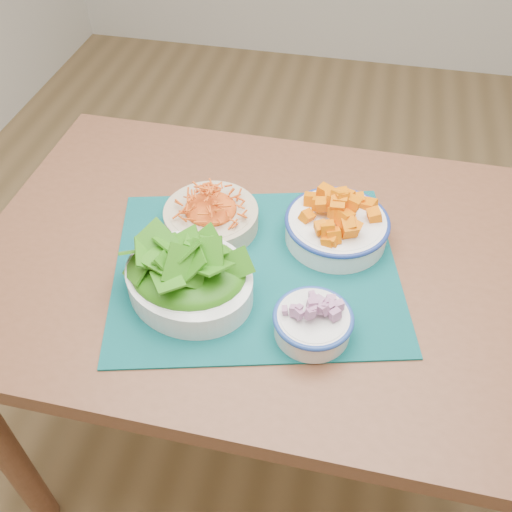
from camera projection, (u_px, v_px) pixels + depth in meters
The scene contains 7 objects.
ground at pixel (345, 351), 1.85m from camera, with size 4.00×4.00×0.00m, color olive.
table at pixel (275, 290), 1.17m from camera, with size 1.17×0.78×0.75m.
placemat at pixel (256, 268), 1.07m from camera, with size 0.53×0.43×0.00m, color #043335.
carrot_bowl at pixel (211, 214), 1.13m from camera, with size 0.25×0.25×0.07m.
squash_bowl at pixel (337, 221), 1.09m from camera, with size 0.21×0.21×0.10m.
lettuce_bowl at pixel (188, 273), 0.99m from camera, with size 0.30×0.28×0.11m.
onion_bowl at pixel (313, 320), 0.94m from camera, with size 0.16×0.16×0.07m.
Camera 1 is at (-0.05, -1.11, 1.53)m, focal length 40.00 mm.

